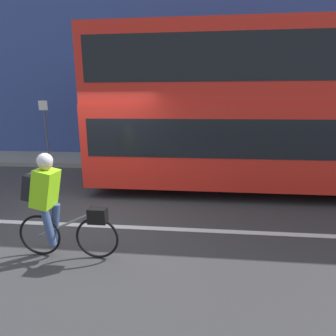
# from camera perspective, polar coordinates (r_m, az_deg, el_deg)

# --- Properties ---
(ground_plane) EXTENTS (80.00, 80.00, 0.00)m
(ground_plane) POSITION_cam_1_polar(r_m,az_deg,el_deg) (5.37, -18.20, -11.40)
(ground_plane) COLOR #38383A
(road_center_line) EXTENTS (50.00, 0.14, 0.01)m
(road_center_line) POSITION_cam_1_polar(r_m,az_deg,el_deg) (5.31, -18.51, -11.66)
(road_center_line) COLOR silver
(road_center_line) RESTS_ON ground_plane
(sidewalk_curb) EXTENTS (60.00, 2.34, 0.15)m
(sidewalk_curb) POSITION_cam_1_polar(r_m,az_deg,el_deg) (10.42, -6.08, 1.65)
(sidewalk_curb) COLOR gray
(sidewalk_curb) RESTS_ON ground_plane
(building_facade) EXTENTS (60.00, 0.30, 9.96)m
(building_facade) POSITION_cam_1_polar(r_m,az_deg,el_deg) (11.83, -5.31, 27.01)
(building_facade) COLOR #33478C
(building_facade) RESTS_ON ground_plane
(bus) EXTENTS (9.07, 2.54, 3.92)m
(bus) POSITION_cam_1_polar(r_m,az_deg,el_deg) (7.24, 21.77, 12.30)
(bus) COLOR black
(bus) RESTS_ON ground_plane
(cyclist_on_bike) EXTENTS (1.52, 0.32, 1.56)m
(cyclist_on_bike) POSITION_cam_1_polar(r_m,az_deg,el_deg) (4.11, -23.59, -6.89)
(cyclist_on_bike) COLOR black
(cyclist_on_bike) RESTS_ON ground_plane
(street_sign_post) EXTENTS (0.36, 0.09, 2.27)m
(street_sign_post) POSITION_cam_1_polar(r_m,az_deg,el_deg) (11.47, -25.09, 8.40)
(street_sign_post) COLOR #59595B
(street_sign_post) RESTS_ON sidewalk_curb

